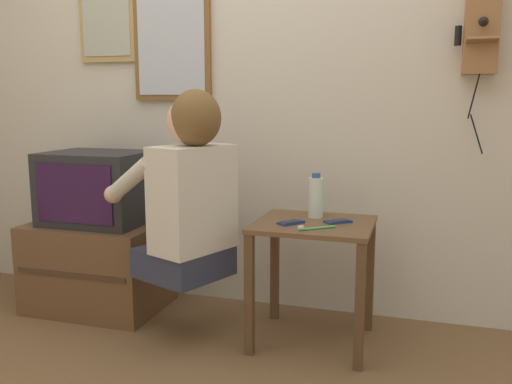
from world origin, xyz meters
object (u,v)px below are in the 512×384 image
(person, at_px, (189,190))
(wall_phone_antique, at_px, (481,30))
(cell_phone_held, at_px, (291,222))
(toothbrush, at_px, (314,228))
(television, at_px, (98,188))
(framed_picture, at_px, (107,20))
(water_bottle, at_px, (316,197))
(cell_phone_spare, at_px, (338,221))
(wall_mirror, at_px, (172,46))

(person, distance_m, wall_phone_antique, 1.55)
(cell_phone_held, xyz_separation_m, toothbrush, (0.13, -0.08, 0.00))
(television, xyz_separation_m, framed_picture, (-0.09, 0.31, 0.93))
(wall_phone_antique, bearing_deg, cell_phone_held, -152.18)
(framed_picture, relative_size, water_bottle, 2.21)
(person, height_order, water_bottle, person)
(cell_phone_held, height_order, cell_phone_spare, same)
(cell_phone_spare, bearing_deg, person, -115.41)
(television, xyz_separation_m, wall_phone_antique, (1.93, 0.26, 0.80))
(wall_mirror, bearing_deg, wall_phone_antique, -1.46)
(wall_phone_antique, distance_m, cell_phone_spare, 1.12)
(person, distance_m, toothbrush, 0.61)
(television, relative_size, water_bottle, 2.49)
(framed_picture, bearing_deg, water_bottle, -12.78)
(wall_phone_antique, relative_size, cell_phone_held, 6.00)
(cell_phone_held, distance_m, water_bottle, 0.21)
(water_bottle, distance_m, toothbrush, 0.27)
(water_bottle, bearing_deg, framed_picture, 167.22)
(person, relative_size, water_bottle, 4.08)
(wall_mirror, height_order, water_bottle, wall_mirror)
(cell_phone_held, height_order, toothbrush, toothbrush)
(framed_picture, relative_size, cell_phone_held, 3.53)
(cell_phone_held, relative_size, water_bottle, 0.63)
(framed_picture, xyz_separation_m, toothbrush, (1.34, -0.55, -1.02))
(wall_mirror, relative_size, water_bottle, 2.75)
(wall_phone_antique, xyz_separation_m, cell_phone_spare, (-0.59, -0.34, -0.88))
(television, relative_size, toothbrush, 3.60)
(wall_mirror, xyz_separation_m, toothbrush, (0.93, -0.54, -0.86))
(person, xyz_separation_m, television, (-0.66, 0.26, -0.06))
(toothbrush, bearing_deg, water_bottle, -28.85)
(television, xyz_separation_m, toothbrush, (1.25, -0.24, -0.08))
(cell_phone_spare, distance_m, toothbrush, 0.19)
(person, distance_m, wall_mirror, 0.97)
(television, xyz_separation_m, wall_mirror, (0.32, 0.30, 0.77))
(person, xyz_separation_m, toothbrush, (0.59, 0.02, -0.15))
(television, bearing_deg, cell_phone_held, -8.04)
(toothbrush, bearing_deg, wall_phone_antique, -91.94)
(person, height_order, television, person)
(wall_phone_antique, height_order, cell_phone_held, wall_phone_antique)
(cell_phone_held, distance_m, cell_phone_spare, 0.22)
(wall_phone_antique, relative_size, water_bottle, 3.76)
(wall_mirror, height_order, cell_phone_spare, wall_mirror)
(water_bottle, height_order, toothbrush, water_bottle)
(water_bottle, bearing_deg, cell_phone_spare, -34.93)
(wall_phone_antique, bearing_deg, television, -172.25)
(wall_mirror, bearing_deg, person, -58.85)
(person, xyz_separation_m, framed_picture, (-0.75, 0.56, 0.87))
(wall_mirror, xyz_separation_m, water_bottle, (0.89, -0.29, -0.76))
(toothbrush, bearing_deg, wall_mirror, 20.95)
(person, relative_size, framed_picture, 1.85)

